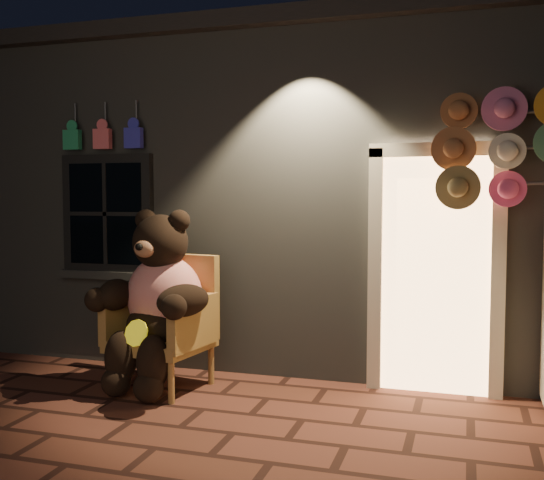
% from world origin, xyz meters
% --- Properties ---
extents(ground, '(60.00, 60.00, 0.00)m').
position_xyz_m(ground, '(0.00, 0.00, 0.00)').
color(ground, '#552A20').
rests_on(ground, ground).
extents(shop_building, '(7.30, 5.95, 3.51)m').
position_xyz_m(shop_building, '(0.00, 3.99, 1.74)').
color(shop_building, slate).
rests_on(shop_building, ground).
extents(wicker_armchair, '(0.92, 0.86, 1.19)m').
position_xyz_m(wicker_armchair, '(-0.98, 0.93, 0.59)').
color(wicker_armchair, '#9C693C').
rests_on(wicker_armchair, ground).
extents(teddy_bear, '(1.14, 0.97, 1.59)m').
position_xyz_m(teddy_bear, '(-1.00, 0.78, 0.81)').
color(teddy_bear, red).
rests_on(teddy_bear, ground).
extents(hat_rack, '(1.63, 0.22, 2.63)m').
position_xyz_m(hat_rack, '(2.04, 1.28, 2.16)').
color(hat_rack, '#59595E').
rests_on(hat_rack, ground).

